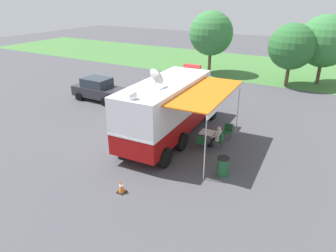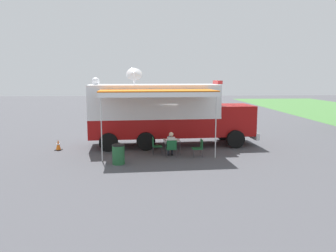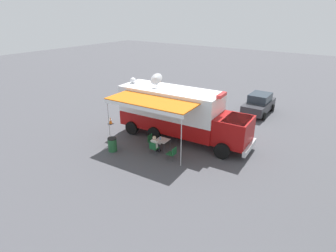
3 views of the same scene
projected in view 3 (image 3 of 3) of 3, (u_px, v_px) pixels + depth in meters
The scene contains 12 objects.
ground_plane at pixel (170, 135), 20.29m from camera, with size 100.00×100.00×0.00m, color #47474C.
lot_stripe at pixel (208, 128), 21.60m from camera, with size 0.12×4.80×0.01m, color silver.
command_truck at pixel (179, 112), 19.16m from camera, with size 5.34×9.63×4.53m.
folding_table at pixel (162, 141), 17.92m from camera, with size 0.85×0.85×0.73m.
water_bottle at pixel (160, 138), 17.92m from camera, with size 0.07×0.07×0.22m.
folding_chair_at_table at pixel (154, 147), 17.42m from camera, with size 0.51×0.51×0.87m.
folding_chair_beside_table at pixel (151, 140), 18.40m from camera, with size 0.51×0.51×0.87m.
folding_chair_spare_by_truck at pixel (173, 153), 16.74m from camera, with size 0.50×0.50×0.87m.
seated_responder at pixel (155, 144), 17.52m from camera, with size 0.68×0.58×1.25m.
trash_bin at pixel (112, 144), 17.90m from camera, with size 0.57×0.57×0.91m.
traffic_cone at pixel (110, 121), 22.24m from camera, with size 0.36×0.36×0.58m.
car_behind_truck at pixel (259, 104), 24.32m from camera, with size 4.22×2.06×1.76m.
Camera 3 is at (15.21, 10.46, 8.47)m, focal length 29.67 mm.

